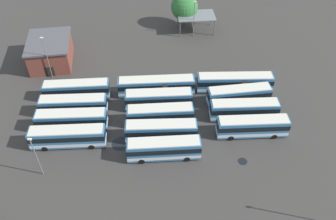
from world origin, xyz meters
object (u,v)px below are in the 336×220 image
(bus_row0_slot3, at_px, (252,126))
(bus_row0_slot2, at_px, (244,110))
(bus_row1_slot4, at_px, (164,149))
(maintenance_shelter, at_px, (196,16))
(bus_row2_slot0, at_px, (77,90))
(lamp_post_far_corner, at_px, (36,155))
(lamp_post_near_entrance, at_px, (47,56))
(bus_row0_slot1, at_px, (239,95))
(bus_row0_slot0, at_px, (235,82))
(bus_row2_slot2, at_px, (72,120))
(bus_row1_slot2, at_px, (160,115))
(depot_building, at_px, (50,52))
(bus_row2_slot1, at_px, (73,105))
(tree_east_edge, at_px, (184,7))
(bus_row2_slot3, at_px, (68,137))
(bus_row1_slot0, at_px, (157,86))
(bus_row1_slot3, at_px, (161,131))
(bus_row1_slot1, at_px, (159,99))
(lamp_post_by_building, at_px, (194,17))

(bus_row0_slot3, bearing_deg, bus_row0_slot2, -75.67)
(bus_row1_slot4, xyz_separation_m, maintenance_shelter, (-4.36, -39.12, 1.94))
(bus_row1_slot4, bearing_deg, bus_row2_slot0, -37.13)
(bus_row0_slot2, bearing_deg, lamp_post_far_corner, 25.13)
(lamp_post_near_entrance, bearing_deg, bus_row1_slot4, 141.99)
(bus_row0_slot1, bearing_deg, bus_row0_slot0, -83.17)
(bus_row2_slot2, xyz_separation_m, maintenance_shelter, (-20.41, -33.91, 1.93))
(bus_row0_slot2, relative_size, bus_row1_slot2, 1.04)
(bus_row0_slot0, height_order, bus_row0_slot1, same)
(bus_row0_slot0, height_order, depot_building, depot_building)
(bus_row2_slot1, height_order, bus_row2_slot2, same)
(bus_row1_slot2, height_order, tree_east_edge, tree_east_edge)
(bus_row0_slot2, distance_m, depot_building, 41.28)
(tree_east_edge, bearing_deg, bus_row2_slot3, 66.63)
(bus_row0_slot2, height_order, bus_row1_slot4, same)
(bus_row0_slot3, height_order, bus_row1_slot0, same)
(depot_building, bearing_deg, bus_row0_slot2, 160.02)
(bus_row0_slot0, distance_m, bus_row1_slot4, 21.26)
(bus_row0_slot3, distance_m, bus_row1_slot3, 15.13)
(bus_row2_slot1, relative_size, tree_east_edge, 1.45)
(bus_row1_slot0, height_order, bus_row2_slot3, same)
(bus_row1_slot1, distance_m, maintenance_shelter, 28.30)
(bus_row1_slot0, height_order, bus_row2_slot0, same)
(bus_row2_slot2, height_order, lamp_post_by_building, lamp_post_by_building)
(bus_row1_slot3, bearing_deg, bus_row1_slot0, -80.89)
(bus_row2_slot3, distance_m, lamp_post_near_entrance, 19.60)
(bus_row2_slot1, distance_m, lamp_post_by_building, 34.86)
(bus_row0_slot0, xyz_separation_m, lamp_post_by_building, (8.27, -19.40, 2.77))
(bus_row1_slot4, height_order, lamp_post_near_entrance, lamp_post_near_entrance)
(lamp_post_by_building, bearing_deg, lamp_post_near_entrance, 32.88)
(bus_row2_slot0, xyz_separation_m, bus_row2_slot1, (-0.55, 4.21, -0.00))
(bus_row2_slot0, bearing_deg, bus_row1_slot0, -171.28)
(bus_row0_slot1, distance_m, bus_row2_slot0, 29.86)
(bus_row1_slot4, distance_m, tree_east_edge, 41.19)
(maintenance_shelter, relative_size, tree_east_edge, 1.14)
(depot_building, distance_m, maintenance_shelter, 33.56)
(bus_row2_slot0, bearing_deg, bus_row2_slot1, 97.42)
(bus_row0_slot1, distance_m, lamp_post_near_entrance, 37.13)
(bus_row0_slot0, xyz_separation_m, bus_row2_slot3, (27.76, 16.06, -0.00))
(bus_row0_slot0, distance_m, bus_row2_slot0, 29.73)
(bus_row1_slot1, relative_size, tree_east_edge, 1.49)
(bus_row0_slot2, distance_m, maintenance_shelter, 30.57)
(lamp_post_by_building, bearing_deg, bus_row1_slot4, 84.02)
(bus_row1_slot4, distance_m, bus_row2_slot1, 18.93)
(bus_row2_slot1, relative_size, lamp_post_near_entrance, 1.29)
(bus_row1_slot3, bearing_deg, depot_building, -39.19)
(bus_row1_slot0, height_order, bus_row1_slot4, same)
(bus_row2_slot3, bearing_deg, bus_row1_slot0, -133.08)
(bus_row1_slot2, distance_m, bus_row2_slot1, 15.54)
(bus_row2_slot1, bearing_deg, bus_row0_slot1, -170.62)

